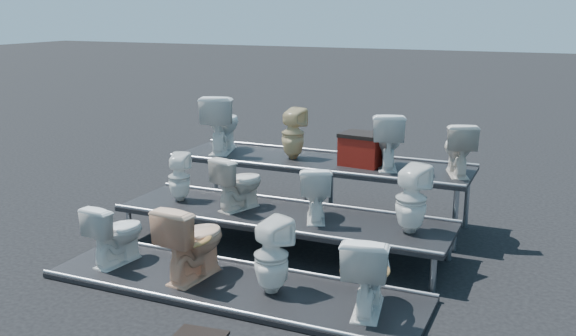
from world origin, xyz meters
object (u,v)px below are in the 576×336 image
at_px(toilet_5, 239,182).
at_px(toilet_10, 387,140).
at_px(toilet_3, 368,271).
at_px(toilet_4, 179,177).
at_px(toilet_11, 458,148).
at_px(toilet_0, 116,233).
at_px(toilet_1, 193,240).
at_px(toilet_8, 222,123).
at_px(toilet_9, 293,134).
at_px(toilet_7, 411,199).
at_px(toilet_2, 271,256).
at_px(toilet_6, 316,192).
at_px(red_crate, 362,151).

height_order(toilet_5, toilet_10, toilet_10).
height_order(toilet_3, toilet_4, toilet_4).
bearing_deg(toilet_11, toilet_5, 8.64).
height_order(toilet_0, toilet_4, toilet_4).
distance_m(toilet_1, toilet_8, 2.93).
distance_m(toilet_4, toilet_9, 1.75).
bearing_deg(toilet_1, toilet_4, -46.22).
xyz_separation_m(toilet_0, toilet_7, (3.13, 1.30, 0.43)).
bearing_deg(toilet_7, toilet_2, 68.00).
height_order(toilet_1, toilet_11, toilet_11).
bearing_deg(toilet_11, toilet_4, 2.14).
height_order(toilet_3, toilet_7, toilet_7).
relative_size(toilet_2, toilet_6, 1.19).
distance_m(toilet_2, toilet_7, 1.77).
bearing_deg(toilet_9, toilet_11, -173.24).
bearing_deg(toilet_9, red_crate, -172.41).
bearing_deg(toilet_7, toilet_1, 51.16).
relative_size(toilet_2, toilet_4, 1.26).
bearing_deg(toilet_6, toilet_0, 11.91).
height_order(toilet_0, toilet_11, toilet_11).
distance_m(toilet_1, toilet_6, 1.63).
bearing_deg(toilet_6, toilet_5, -21.55).
height_order(toilet_3, red_crate, red_crate).
height_order(toilet_3, toilet_10, toilet_10).
xyz_separation_m(toilet_4, red_crate, (2.10, 1.31, 0.28)).
distance_m(toilet_3, toilet_8, 4.10).
distance_m(toilet_0, red_crate, 3.44).
bearing_deg(toilet_3, red_crate, -80.53).
xyz_separation_m(toilet_5, toilet_6, (1.05, 0.00, -0.01)).
bearing_deg(toilet_1, toilet_2, -173.94).
bearing_deg(toilet_11, toilet_6, 23.01).
height_order(toilet_0, toilet_10, toilet_10).
relative_size(toilet_0, toilet_5, 1.06).
xyz_separation_m(toilet_2, toilet_8, (-2.03, 2.60, 0.83)).
bearing_deg(toilet_0, toilet_4, -83.57).
bearing_deg(toilet_8, toilet_0, 75.50).
xyz_separation_m(toilet_10, toilet_11, (0.93, 0.00, -0.03)).
height_order(toilet_6, toilet_7, toilet_7).
height_order(toilet_7, toilet_8, toilet_8).
height_order(toilet_8, red_crate, toilet_8).
distance_m(toilet_1, toilet_11, 3.60).
relative_size(toilet_4, toilet_6, 0.95).
bearing_deg(toilet_8, toilet_3, 124.25).
bearing_deg(toilet_3, toilet_1, -9.23).
bearing_deg(toilet_6, toilet_8, -54.43).
distance_m(toilet_0, toilet_5, 1.64).
relative_size(toilet_1, toilet_5, 1.24).
bearing_deg(toilet_2, toilet_5, -28.45).
relative_size(toilet_5, toilet_11, 1.00).
distance_m(toilet_6, toilet_11, 1.99).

